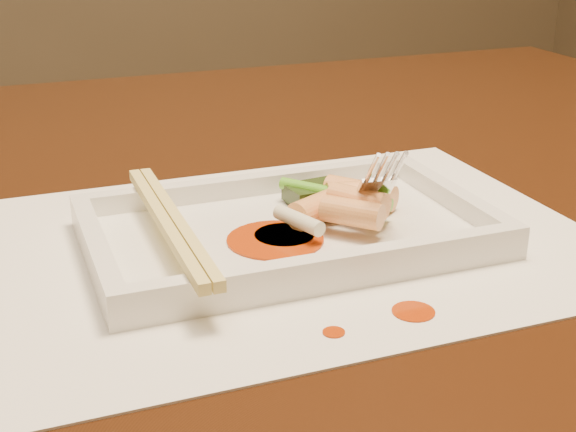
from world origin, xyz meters
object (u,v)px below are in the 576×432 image
object	(u,v)px
chopstick_a	(164,222)
fork	(376,105)
plate_base	(288,236)
placemat	(288,242)
table	(129,325)

from	to	relation	value
chopstick_a	fork	xyz separation A→B (m)	(0.15, 0.02, 0.06)
plate_base	fork	distance (m)	0.11
placemat	chopstick_a	world-z (taller)	chopstick_a
placemat	plate_base	size ratio (longest dim) A/B	1.54
plate_base	fork	size ratio (longest dim) A/B	1.86
placemat	fork	distance (m)	0.11
table	plate_base	size ratio (longest dim) A/B	5.38
plate_base	chopstick_a	bearing A→B (deg)	180.00
placemat	fork	bearing A→B (deg)	14.42
placemat	plate_base	world-z (taller)	plate_base
fork	plate_base	bearing A→B (deg)	-165.58
plate_base	placemat	bearing A→B (deg)	-90.00
plate_base	fork	bearing A→B (deg)	14.42
table	placemat	distance (m)	0.18
table	chopstick_a	xyz separation A→B (m)	(0.01, -0.11, 0.13)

